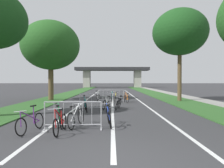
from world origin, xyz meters
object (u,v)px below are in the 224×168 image
crowd_barrier_third (112,96)px  bicycle_silver_8 (99,97)px  crowd_barrier_nearest (74,116)px  bicycle_green_4 (61,117)px  bicycle_black_9 (119,104)px  bicycle_red_2 (61,123)px  tree_left_cypress_far (52,46)px  bicycle_blue_5 (110,117)px  bicycle_white_10 (107,105)px  bicycle_yellow_7 (116,98)px  crowd_barrier_second (98,102)px  bicycle_teal_1 (112,97)px  tree_right_oak_mid (181,32)px  bicycle_white_0 (77,117)px  bicycle_teal_11 (86,105)px  bicycle_purple_6 (32,122)px  bicycle_orange_3 (127,98)px

crowd_barrier_third → bicycle_silver_8: 1.26m
crowd_barrier_nearest → bicycle_green_4: bearing=140.2°
bicycle_silver_8 → bicycle_black_9: bearing=-66.1°
bicycle_red_2 → bicycle_silver_8: bicycle_silver_8 is taller
tree_left_cypress_far → crowd_barrier_nearest: bearing=-69.5°
bicycle_blue_5 → bicycle_white_10: (-0.23, 3.99, -0.01)m
bicycle_blue_5 → tree_left_cypress_far: bearing=111.8°
bicycle_green_4 → bicycle_yellow_7: (2.32, 8.71, -0.02)m
crowd_barrier_second → crowd_barrier_third: bearing=80.2°
crowd_barrier_nearest → bicycle_teal_1: crowd_barrier_nearest is taller
bicycle_red_2 → bicycle_blue_5: 1.99m
tree_right_oak_mid → bicycle_teal_1: tree_right_oak_mid is taller
bicycle_white_0 → bicycle_black_9: (1.85, 4.95, -0.01)m
bicycle_blue_5 → bicycle_yellow_7: size_ratio=0.99×
bicycle_black_9 → bicycle_silver_8: bearing=-59.3°
bicycle_black_9 → bicycle_teal_11: size_ratio=0.95×
crowd_barrier_third → bicycle_white_0: (-1.35, -9.38, -0.15)m
crowd_barrier_nearest → bicycle_white_10: (1.10, 4.56, -0.15)m
bicycle_green_4 → bicycle_white_10: bicycle_green_4 is taller
bicycle_white_0 → bicycle_silver_8: (0.20, 9.89, 0.01)m
crowd_barrier_nearest → crowd_barrier_third: same height
bicycle_blue_5 → bicycle_black_9: bearing=77.8°
bicycle_white_0 → bicycle_teal_1: bicycle_teal_1 is taller
crowd_barrier_nearest → bicycle_blue_5: bearing=23.2°
crowd_barrier_nearest → bicycle_blue_5: crowd_barrier_nearest is taller
bicycle_teal_1 → bicycle_purple_6: bearing=73.2°
tree_left_cypress_far → bicycle_silver_8: tree_left_cypress_far is taller
tree_right_oak_mid → bicycle_yellow_7: tree_right_oak_mid is taller
bicycle_silver_8 → bicycle_orange_3: bearing=-15.3°
bicycle_teal_1 → bicycle_blue_5: size_ratio=1.02×
crowd_barrier_second → bicycle_black_9: bearing=19.8°
crowd_barrier_nearest → crowd_barrier_third: 9.93m
bicycle_teal_1 → tree_right_oak_mid: bearing=-179.8°
crowd_barrier_third → bicycle_silver_8: (-1.15, 0.50, -0.14)m
bicycle_silver_8 → bicycle_blue_5: bearing=-78.2°
bicycle_teal_1 → bicycle_blue_5: bearing=87.6°
bicycle_teal_1 → bicycle_green_4: bearing=76.4°
crowd_barrier_second → bicycle_blue_5: crowd_barrier_second is taller
bicycle_orange_3 → bicycle_purple_6: bicycle_purple_6 is taller
bicycle_white_0 → bicycle_teal_1: bearing=93.4°
bicycle_white_10 → tree_left_cypress_far: bearing=114.1°
bicycle_white_0 → bicycle_green_4: size_ratio=0.99×
crowd_barrier_third → bicycle_white_0: crowd_barrier_third is taller
tree_left_cypress_far → bicycle_green_4: tree_left_cypress_far is taller
tree_left_cypress_far → bicycle_orange_3: (6.90, -1.92, -4.76)m
bicycle_blue_5 → bicycle_white_0: bearing=179.9°
bicycle_silver_8 → bicycle_white_10: bearing=-76.1°
bicycle_white_0 → bicycle_black_9: size_ratio=1.04×
crowd_barrier_nearest → bicycle_black_9: bearing=70.7°
bicycle_purple_6 → bicycle_silver_8: bearing=-87.9°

